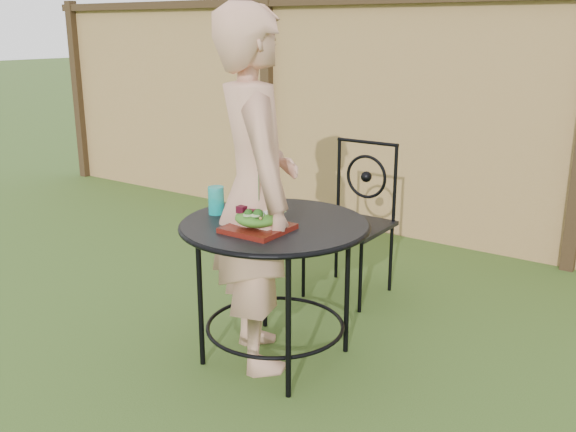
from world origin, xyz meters
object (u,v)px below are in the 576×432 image
Objects in this scene: patio_chair at (353,215)px; diner at (256,192)px; salad_plate at (258,228)px; patio_table at (275,249)px.

diner reaches higher than patio_chair.
diner reaches higher than salad_plate.
patio_chair is at bearing -47.66° from diner.
salad_plate is at bearing -83.83° from patio_table.
patio_table is 0.53× the size of diner.
diner is 0.20m from salad_plate.
patio_table is at bearing 96.17° from salad_plate.
diner is at bearing -88.47° from patio_chair.
patio_chair is at bearing 96.44° from salad_plate.
patio_chair reaches higher than salad_plate.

